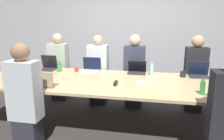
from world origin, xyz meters
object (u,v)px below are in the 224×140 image
at_px(laptop_near_right, 224,93).
at_px(bottle_far_center, 152,70).
at_px(person_near_left, 25,100).
at_px(laptop_far_right, 199,72).
at_px(person_far_left, 59,68).
at_px(laptop_far_center, 137,70).
at_px(cup_far_right, 183,74).
at_px(laptop_near_left, 43,82).
at_px(person_far_center, 134,72).
at_px(bottle_far_left, 59,67).
at_px(cup_near_left, 27,81).
at_px(bottle_near_right, 203,88).
at_px(cup_far_midleft, 76,70).
at_px(person_far_midleft, 98,71).
at_px(laptop_far_left, 48,65).
at_px(person_far_right, 195,75).
at_px(laptop_far_midleft, 91,67).
at_px(cup_far_left, 59,69).
at_px(stapler, 116,83).

height_order(laptop_near_right, bottle_far_center, laptop_near_right).
height_order(person_near_left, laptop_far_right, person_near_left).
height_order(person_far_left, laptop_far_center, person_far_left).
distance_m(person_far_left, laptop_far_center, 1.77).
bearing_deg(cup_far_right, person_far_left, 167.71).
distance_m(laptop_near_left, laptop_far_right, 2.54).
bearing_deg(person_far_center, laptop_near_left, -130.92).
relative_size(bottle_far_left, laptop_far_center, 0.64).
xyz_separation_m(laptop_near_left, cup_near_left, (-0.28, 0.04, -0.01)).
relative_size(laptop_far_right, bottle_near_right, 1.49).
distance_m(person_near_left, cup_far_midleft, 1.37).
bearing_deg(person_far_midleft, bottle_far_left, -141.95).
bearing_deg(laptop_near_right, bottle_near_right, -24.07).
height_order(laptop_far_left, person_far_left, person_far_left).
height_order(person_near_left, person_far_right, person_near_left).
xyz_separation_m(cup_near_left, laptop_far_center, (1.55, 1.02, 0.01)).
bearing_deg(cup_near_left, laptop_far_midleft, 55.63).
xyz_separation_m(bottle_near_right, bottle_far_left, (-2.35, 0.82, -0.01)).
distance_m(bottle_far_left, person_far_midleft, 0.80).
bearing_deg(person_far_midleft, cup_near_left, -118.88).
distance_m(cup_near_left, person_far_center, 1.99).
relative_size(person_far_left, cup_far_midleft, 18.10).
height_order(cup_far_midleft, laptop_far_center, laptop_far_center).
bearing_deg(laptop_far_left, laptop_near_right, -20.07).
bearing_deg(bottle_far_center, person_far_midleft, 158.30).
bearing_deg(laptop_far_right, bottle_far_center, -175.02).
bearing_deg(cup_far_midleft, cup_near_left, -115.56).
height_order(bottle_near_right, cup_far_midleft, bottle_near_right).
relative_size(laptop_near_left, bottle_far_left, 1.72).
bearing_deg(laptop_near_left, cup_far_left, -79.17).
height_order(person_far_right, bottle_far_center, person_far_right).
bearing_deg(laptop_far_right, cup_far_right, -162.24).
xyz_separation_m(laptop_far_right, cup_far_midleft, (-2.16, -0.07, -0.03)).
xyz_separation_m(person_near_left, cup_near_left, (-0.23, 0.43, 0.11)).
height_order(laptop_far_right, bottle_far_center, laptop_far_right).
height_order(laptop_far_right, person_far_right, person_far_right).
bearing_deg(laptop_near_left, stapler, -164.12).
relative_size(bottle_far_left, laptop_far_midleft, 0.60).
height_order(laptop_far_midleft, stapler, laptop_far_midleft).
bearing_deg(cup_far_midleft, laptop_far_midleft, 21.27).
distance_m(person_near_left, laptop_far_midleft, 1.53).
bearing_deg(laptop_near_left, person_far_left, -73.54).
bearing_deg(laptop_near_right, bottle_far_left, -19.69).
relative_size(laptop_far_right, stapler, 2.21).
relative_size(cup_far_left, person_far_midleft, 0.06).
distance_m(cup_near_left, laptop_far_right, 2.79).
xyz_separation_m(laptop_near_right, person_far_midleft, (-1.97, 1.41, -0.16)).
bearing_deg(bottle_far_left, stapler, -27.68).
distance_m(cup_far_right, person_far_center, 0.97).
height_order(laptop_near_right, cup_far_left, laptop_near_right).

